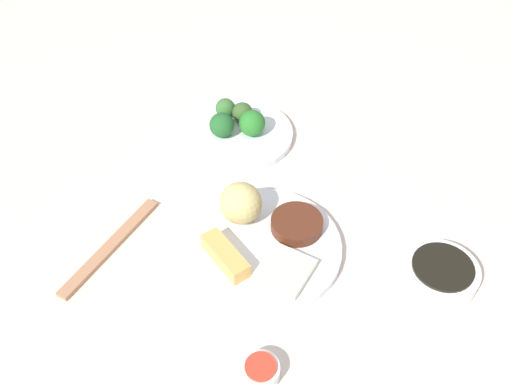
# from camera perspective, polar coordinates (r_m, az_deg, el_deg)

# --- Properties ---
(tabletop) EXTENTS (2.20, 2.20, 0.02)m
(tabletop) POSITION_cam_1_polar(r_m,az_deg,el_deg) (0.95, 2.07, -4.56)
(tabletop) COLOR beige
(tabletop) RESTS_ON ground
(main_plate) EXTENTS (0.26, 0.26, 0.02)m
(main_plate) POSITION_cam_1_polar(r_m,az_deg,el_deg) (0.91, 0.61, -5.64)
(main_plate) COLOR white
(main_plate) RESTS_ON tabletop
(rice_scoop) EXTENTS (0.07, 0.07, 0.07)m
(rice_scoop) POSITION_cam_1_polar(r_m,az_deg,el_deg) (0.92, -1.56, -1.14)
(rice_scoop) COLOR tan
(rice_scoop) RESTS_ON main_plate
(spring_roll) EXTENTS (0.04, 0.10, 0.03)m
(spring_roll) POSITION_cam_1_polar(r_m,az_deg,el_deg) (0.88, -3.15, -6.49)
(spring_roll) COLOR #DAA753
(spring_roll) RESTS_ON main_plate
(crab_rangoon_wonton) EXTENTS (0.10, 0.10, 0.01)m
(crab_rangoon_wonton) POSITION_cam_1_polar(r_m,az_deg,el_deg) (0.87, 2.96, -7.96)
(crab_rangoon_wonton) COLOR beige
(crab_rangoon_wonton) RESTS_ON main_plate
(stir_fry_heap) EXTENTS (0.09, 0.09, 0.02)m
(stir_fry_heap) POSITION_cam_1_polar(r_m,az_deg,el_deg) (0.92, 4.17, -3.26)
(stir_fry_heap) COLOR #502515
(stir_fry_heap) RESTS_ON main_plate
(broccoli_plate) EXTENTS (0.22, 0.22, 0.01)m
(broccoli_plate) POSITION_cam_1_polar(r_m,az_deg,el_deg) (1.12, -2.00, 5.91)
(broccoli_plate) COLOR white
(broccoli_plate) RESTS_ON tabletop
(broccoli_floret_0) EXTENTS (0.05, 0.05, 0.05)m
(broccoli_floret_0) POSITION_cam_1_polar(r_m,az_deg,el_deg) (1.09, -3.49, 6.82)
(broccoli_floret_0) COLOR #205A27
(broccoli_floret_0) RESTS_ON broccoli_plate
(broccoli_floret_1) EXTENTS (0.04, 0.04, 0.04)m
(broccoli_floret_1) POSITION_cam_1_polar(r_m,az_deg,el_deg) (1.13, -1.39, 8.09)
(broccoli_floret_1) COLOR #375926
(broccoli_floret_1) RESTS_ON broccoli_plate
(broccoli_floret_2) EXTENTS (0.04, 0.04, 0.04)m
(broccoli_floret_2) POSITION_cam_1_polar(r_m,az_deg,el_deg) (1.14, -3.14, 8.52)
(broccoli_floret_2) COLOR #35682F
(broccoli_floret_2) RESTS_ON broccoli_plate
(broccoli_floret_3) EXTENTS (0.05, 0.05, 0.05)m
(broccoli_floret_3) POSITION_cam_1_polar(r_m,az_deg,el_deg) (1.09, -0.39, 7.02)
(broccoli_floret_3) COLOR #277328
(broccoli_floret_3) RESTS_ON broccoli_plate
(soy_sauce_bowl) EXTENTS (0.11, 0.11, 0.04)m
(soy_sauce_bowl) POSITION_cam_1_polar(r_m,az_deg,el_deg) (0.91, 18.23, -7.99)
(soy_sauce_bowl) COLOR white
(soy_sauce_bowl) RESTS_ON tabletop
(soy_sauce_bowl_liquid) EXTENTS (0.09, 0.09, 0.00)m
(soy_sauce_bowl_liquid) POSITION_cam_1_polar(r_m,az_deg,el_deg) (0.90, 18.51, -7.23)
(soy_sauce_bowl_liquid) COLOR black
(soy_sauce_bowl_liquid) RESTS_ON soy_sauce_bowl
(sauce_ramekin_sweet_and_sour) EXTENTS (0.05, 0.05, 0.02)m
(sauce_ramekin_sweet_and_sour) POSITION_cam_1_polar(r_m,az_deg,el_deg) (0.79, 0.47, -17.80)
(sauce_ramekin_sweet_and_sour) COLOR white
(sauce_ramekin_sweet_and_sour) RESTS_ON tabletop
(sauce_ramekin_sweet_and_sour_liquid) EXTENTS (0.04, 0.04, 0.00)m
(sauce_ramekin_sweet_and_sour_liquid) POSITION_cam_1_polar(r_m,az_deg,el_deg) (0.78, 0.47, -17.34)
(sauce_ramekin_sweet_and_sour_liquid) COLOR red
(sauce_ramekin_sweet_and_sour_liquid) RESTS_ON sauce_ramekin_sweet_and_sour
(chopsticks_pair) EXTENTS (0.21, 0.13, 0.01)m
(chopsticks_pair) POSITION_cam_1_polar(r_m,az_deg,el_deg) (0.95, -14.58, -5.35)
(chopsticks_pair) COLOR #AD7753
(chopsticks_pair) RESTS_ON tabletop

